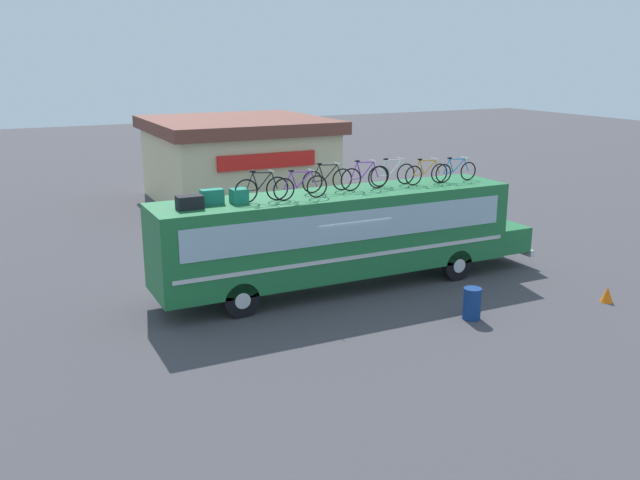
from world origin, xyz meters
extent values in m
plane|color=#423F44|center=(0.00, 0.00, 0.00)|extent=(120.00, 120.00, 0.00)
cube|color=#1E6B38|center=(0.00, 0.00, 1.88)|extent=(11.84, 2.36, 2.57)
cube|color=#1E6B38|center=(6.58, 0.00, 1.03)|extent=(1.32, 2.17, 0.88)
cube|color=#99B7C6|center=(0.00, -1.19, 2.35)|extent=(10.89, 0.04, 0.94)
cube|color=#99B7C6|center=(0.00, 1.19, 2.35)|extent=(10.89, 0.04, 0.94)
cube|color=silver|center=(0.00, -1.20, 1.36)|extent=(11.37, 0.03, 0.12)
cube|color=silver|center=(0.00, 1.20, 1.36)|extent=(11.37, 0.03, 0.12)
cube|color=silver|center=(7.30, 0.00, 0.51)|extent=(0.16, 2.24, 0.24)
cylinder|color=black|center=(4.03, -1.04, 0.53)|extent=(1.05, 0.28, 1.05)
cylinder|color=silver|center=(4.03, -1.04, 0.53)|extent=(0.47, 0.30, 0.47)
cylinder|color=black|center=(4.03, 1.04, 0.53)|extent=(1.05, 0.28, 1.05)
cylinder|color=silver|center=(4.03, 1.04, 0.53)|extent=(0.47, 0.30, 0.47)
cylinder|color=black|center=(-3.67, -1.04, 0.53)|extent=(1.05, 0.28, 1.05)
cylinder|color=silver|center=(-3.67, -1.04, 0.53)|extent=(0.47, 0.30, 0.47)
cylinder|color=black|center=(-3.67, 1.04, 0.53)|extent=(1.05, 0.28, 1.05)
cylinder|color=silver|center=(-3.67, 1.04, 0.53)|extent=(0.47, 0.30, 0.47)
cube|color=black|center=(-4.82, -0.23, 3.35)|extent=(0.73, 0.44, 0.38)
cube|color=#1E7F66|center=(-4.05, 0.13, 3.38)|extent=(0.66, 0.33, 0.43)
cube|color=#1E7F66|center=(-3.30, -0.06, 3.37)|extent=(0.47, 0.46, 0.42)
torus|color=black|center=(-3.13, -0.23, 3.52)|extent=(0.72, 0.04, 0.72)
torus|color=black|center=(-2.15, -0.23, 3.52)|extent=(0.72, 0.04, 0.72)
cylinder|color=black|center=(-2.83, -0.23, 3.80)|extent=(0.19, 0.04, 0.52)
cylinder|color=black|center=(-2.54, -0.23, 3.78)|extent=(0.46, 0.04, 0.50)
cylinder|color=black|center=(-2.62, -0.23, 4.03)|extent=(0.59, 0.04, 0.07)
cylinder|color=black|center=(-2.94, -0.23, 3.53)|extent=(0.37, 0.03, 0.05)
cylinder|color=black|center=(-3.02, -0.23, 3.79)|extent=(0.24, 0.03, 0.54)
cylinder|color=black|center=(-2.24, -0.23, 3.77)|extent=(0.21, 0.03, 0.50)
cylinder|color=silver|center=(-2.32, -0.23, 4.06)|extent=(0.03, 0.44, 0.03)
ellipsoid|color=black|center=(-2.91, -0.23, 4.09)|extent=(0.20, 0.08, 0.06)
torus|color=black|center=(-2.00, -0.39, 3.51)|extent=(0.69, 0.04, 0.69)
torus|color=black|center=(-0.91, -0.39, 3.51)|extent=(0.69, 0.04, 0.69)
cylinder|color=purple|center=(-1.67, -0.39, 3.77)|extent=(0.21, 0.04, 0.49)
cylinder|color=purple|center=(-1.35, -0.39, 3.75)|extent=(0.50, 0.04, 0.47)
cylinder|color=purple|center=(-1.43, -0.39, 3.99)|extent=(0.66, 0.04, 0.07)
cylinder|color=purple|center=(-1.79, -0.39, 3.52)|extent=(0.42, 0.03, 0.05)
cylinder|color=purple|center=(-1.88, -0.39, 3.76)|extent=(0.27, 0.03, 0.51)
cylinder|color=purple|center=(-1.01, -0.39, 3.74)|extent=(0.23, 0.03, 0.48)
cylinder|color=silver|center=(-1.11, -0.39, 4.03)|extent=(0.03, 0.44, 0.03)
ellipsoid|color=black|center=(-1.76, -0.39, 4.05)|extent=(0.20, 0.08, 0.06)
torus|color=black|center=(-0.72, 0.31, 3.52)|extent=(0.71, 0.04, 0.71)
torus|color=black|center=(0.34, 0.31, 3.52)|extent=(0.71, 0.04, 0.71)
cylinder|color=black|center=(-0.41, 0.31, 3.79)|extent=(0.20, 0.04, 0.51)
cylinder|color=black|center=(-0.09, 0.31, 3.77)|extent=(0.49, 0.04, 0.49)
cylinder|color=black|center=(-0.17, 0.31, 4.02)|extent=(0.64, 0.04, 0.07)
cylinder|color=black|center=(-0.52, 0.31, 3.53)|extent=(0.40, 0.03, 0.05)
cylinder|color=black|center=(-0.61, 0.31, 3.78)|extent=(0.26, 0.03, 0.53)
cylinder|color=black|center=(0.24, 0.31, 3.76)|extent=(0.22, 0.03, 0.49)
cylinder|color=silver|center=(0.15, 0.31, 4.05)|extent=(0.03, 0.44, 0.03)
ellipsoid|color=black|center=(-0.49, 0.31, 4.07)|extent=(0.20, 0.08, 0.06)
torus|color=black|center=(0.52, 0.08, 3.53)|extent=(0.74, 0.04, 0.74)
torus|color=black|center=(1.52, 0.08, 3.53)|extent=(0.74, 0.04, 0.74)
cylinder|color=purple|center=(0.82, 0.08, 3.81)|extent=(0.19, 0.04, 0.53)
cylinder|color=purple|center=(1.12, 0.08, 3.80)|extent=(0.47, 0.04, 0.51)
cylinder|color=purple|center=(1.04, 0.08, 4.05)|extent=(0.60, 0.04, 0.07)
cylinder|color=purple|center=(0.71, 0.08, 3.54)|extent=(0.38, 0.03, 0.05)
cylinder|color=purple|center=(0.63, 0.08, 3.80)|extent=(0.25, 0.03, 0.55)
cylinder|color=purple|center=(1.43, 0.08, 3.79)|extent=(0.21, 0.03, 0.52)
cylinder|color=silver|center=(1.34, 0.08, 4.09)|extent=(0.03, 0.44, 0.03)
ellipsoid|color=black|center=(0.74, 0.08, 4.11)|extent=(0.20, 0.08, 0.06)
torus|color=black|center=(1.74, 0.32, 3.51)|extent=(0.70, 0.04, 0.70)
torus|color=black|center=(2.75, 0.32, 3.51)|extent=(0.70, 0.04, 0.70)
cylinder|color=white|center=(2.04, 0.32, 3.78)|extent=(0.20, 0.04, 0.50)
cylinder|color=white|center=(2.35, 0.32, 3.76)|extent=(0.47, 0.04, 0.48)
cylinder|color=white|center=(2.27, 0.32, 4.01)|extent=(0.61, 0.04, 0.07)
cylinder|color=white|center=(1.93, 0.32, 3.52)|extent=(0.39, 0.03, 0.05)
cylinder|color=white|center=(1.85, 0.32, 3.77)|extent=(0.25, 0.03, 0.52)
cylinder|color=white|center=(2.66, 0.32, 3.75)|extent=(0.21, 0.03, 0.49)
cylinder|color=silver|center=(2.57, 0.32, 4.04)|extent=(0.03, 0.44, 0.03)
ellipsoid|color=black|center=(1.96, 0.32, 4.06)|extent=(0.20, 0.08, 0.06)
torus|color=black|center=(2.87, 0.02, 3.50)|extent=(0.67, 0.04, 0.67)
torus|color=black|center=(3.91, 0.02, 3.50)|extent=(0.67, 0.04, 0.67)
cylinder|color=orange|center=(3.18, 0.02, 3.75)|extent=(0.20, 0.04, 0.47)
cylinder|color=orange|center=(3.49, 0.02, 3.73)|extent=(0.48, 0.04, 0.46)
cylinder|color=orange|center=(3.41, 0.02, 3.96)|extent=(0.62, 0.04, 0.07)
cylinder|color=orange|center=(3.07, 0.02, 3.51)|extent=(0.40, 0.03, 0.05)
cylinder|color=orange|center=(2.98, 0.02, 3.74)|extent=(0.25, 0.03, 0.49)
cylinder|color=orange|center=(3.81, 0.02, 3.72)|extent=(0.22, 0.03, 0.46)
cylinder|color=silver|center=(3.72, 0.02, 4.00)|extent=(0.03, 0.44, 0.03)
ellipsoid|color=black|center=(3.10, 0.02, 4.02)|extent=(0.20, 0.08, 0.06)
torus|color=black|center=(4.05, -0.02, 3.49)|extent=(0.65, 0.04, 0.65)
torus|color=black|center=(5.09, -0.02, 3.49)|extent=(0.65, 0.04, 0.65)
cylinder|color=#197FDB|center=(4.36, -0.02, 3.73)|extent=(0.20, 0.04, 0.46)
cylinder|color=#197FDB|center=(4.68, -0.02, 3.71)|extent=(0.48, 0.04, 0.44)
cylinder|color=#197FDB|center=(4.59, -0.02, 3.94)|extent=(0.63, 0.04, 0.07)
cylinder|color=#197FDB|center=(4.25, -0.02, 3.50)|extent=(0.40, 0.03, 0.05)
cylinder|color=#197FDB|center=(4.17, -0.02, 3.72)|extent=(0.26, 0.03, 0.48)
cylinder|color=#197FDB|center=(5.00, -0.02, 3.70)|extent=(0.22, 0.03, 0.45)
cylinder|color=silver|center=(4.91, -0.02, 3.97)|extent=(0.03, 0.44, 0.03)
ellipsoid|color=black|center=(4.28, -0.02, 3.99)|extent=(0.20, 0.08, 0.06)
cube|color=beige|center=(2.00, 14.93, 1.81)|extent=(8.09, 8.05, 3.62)
cube|color=brown|center=(2.00, 14.93, 3.93)|extent=(8.74, 8.69, 0.62)
cube|color=red|center=(2.00, 10.81, 2.61)|extent=(4.85, 0.16, 0.70)
cylinder|color=navy|center=(2.21, -4.13, 0.46)|extent=(0.52, 0.52, 0.93)
cone|color=orange|center=(6.84, -4.86, 0.24)|extent=(0.38, 0.38, 0.48)
camera|label=1|loc=(-9.94, -18.82, 7.33)|focal=38.59mm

